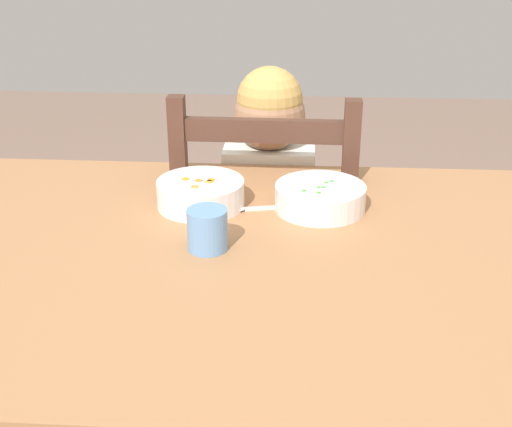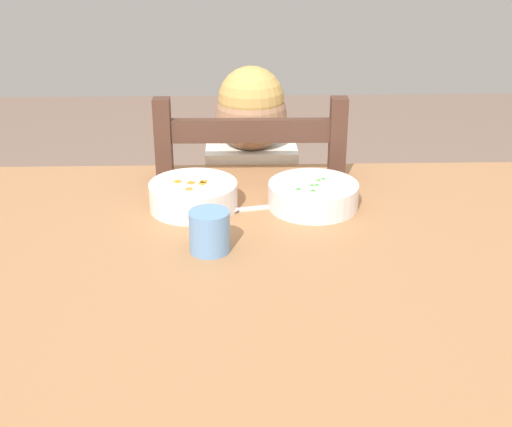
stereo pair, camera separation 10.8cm
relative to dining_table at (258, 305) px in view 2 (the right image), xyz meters
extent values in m
cube|color=#A87449|center=(0.00, 0.00, 0.08)|extent=(1.36, 0.90, 0.04)
cylinder|color=#A87449|center=(-0.61, 0.38, -0.30)|extent=(0.07, 0.07, 0.72)
cylinder|color=#A87449|center=(0.61, 0.38, -0.30)|extent=(0.07, 0.07, 0.72)
cube|color=#4C2F23|center=(0.00, 0.55, -0.20)|extent=(0.42, 0.42, 0.02)
cube|color=#4C2F23|center=(0.19, 0.74, -0.43)|extent=(0.04, 0.04, 0.44)
cube|color=#4C2F23|center=(-0.19, 0.74, -0.43)|extent=(0.04, 0.04, 0.44)
cube|color=#4C2F23|center=(0.19, 0.36, -0.43)|extent=(0.04, 0.04, 0.44)
cube|color=#4C2F23|center=(-0.19, 0.36, -0.43)|extent=(0.04, 0.04, 0.44)
cube|color=#4C2F23|center=(0.19, 0.36, 0.05)|extent=(0.04, 0.04, 0.48)
cube|color=#4C2F23|center=(-0.19, 0.36, 0.05)|extent=(0.04, 0.04, 0.48)
cube|color=#4C2F23|center=(0.00, 0.36, 0.22)|extent=(0.36, 0.03, 0.05)
cube|color=#4C2F23|center=(0.00, 0.36, 0.07)|extent=(0.36, 0.03, 0.05)
cube|color=white|center=(0.00, 0.52, -0.03)|extent=(0.22, 0.14, 0.32)
sphere|color=#A87857|center=(0.00, 0.52, 0.20)|extent=(0.17, 0.17, 0.17)
sphere|color=tan|center=(0.00, 0.52, 0.24)|extent=(0.16, 0.16, 0.16)
cylinder|color=#3F4C72|center=(-0.06, 0.40, -0.42)|extent=(0.07, 0.07, 0.46)
cylinder|color=#3F4C72|center=(0.05, 0.40, -0.42)|extent=(0.07, 0.07, 0.46)
cylinder|color=white|center=(-0.13, 0.42, 0.05)|extent=(0.06, 0.24, 0.13)
cylinder|color=white|center=(0.13, 0.42, 0.05)|extent=(0.06, 0.24, 0.13)
cylinder|color=white|center=(0.12, 0.20, 0.13)|extent=(0.18, 0.18, 0.05)
cylinder|color=white|center=(0.12, 0.20, 0.11)|extent=(0.08, 0.08, 0.01)
cylinder|color=green|center=(0.12, 0.20, 0.14)|extent=(0.15, 0.15, 0.03)
sphere|color=green|center=(0.12, 0.19, 0.15)|extent=(0.01, 0.01, 0.01)
sphere|color=green|center=(0.08, 0.17, 0.15)|extent=(0.01, 0.01, 0.01)
sphere|color=green|center=(0.14, 0.23, 0.15)|extent=(0.01, 0.01, 0.01)
sphere|color=#4F9930|center=(0.13, 0.22, 0.15)|extent=(0.01, 0.01, 0.01)
sphere|color=green|center=(0.11, 0.19, 0.15)|extent=(0.01, 0.01, 0.01)
sphere|color=green|center=(0.11, 0.17, 0.15)|extent=(0.01, 0.01, 0.01)
cylinder|color=white|center=(-0.12, 0.20, 0.13)|extent=(0.18, 0.18, 0.05)
cylinder|color=white|center=(-0.12, 0.20, 0.11)|extent=(0.08, 0.08, 0.01)
cylinder|color=orange|center=(-0.12, 0.20, 0.14)|extent=(0.14, 0.14, 0.03)
cube|color=orange|center=(-0.15, 0.21, 0.15)|extent=(0.02, 0.02, 0.01)
cube|color=orange|center=(-0.13, 0.17, 0.15)|extent=(0.02, 0.02, 0.01)
cube|color=orange|center=(-0.13, 0.20, 0.15)|extent=(0.02, 0.02, 0.01)
cube|color=orange|center=(-0.10, 0.21, 0.15)|extent=(0.02, 0.02, 0.01)
cube|color=orange|center=(-0.10, 0.20, 0.15)|extent=(0.02, 0.02, 0.01)
cube|color=silver|center=(0.01, 0.19, 0.11)|extent=(0.10, 0.03, 0.00)
ellipsoid|color=silver|center=(-0.05, 0.18, 0.11)|extent=(0.05, 0.04, 0.01)
cylinder|color=#6796CD|center=(-0.08, 0.01, 0.14)|extent=(0.07, 0.07, 0.08)
camera|label=1|loc=(0.08, -1.08, 0.67)|focal=48.87mm
camera|label=2|loc=(-0.03, -1.08, 0.67)|focal=48.87mm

